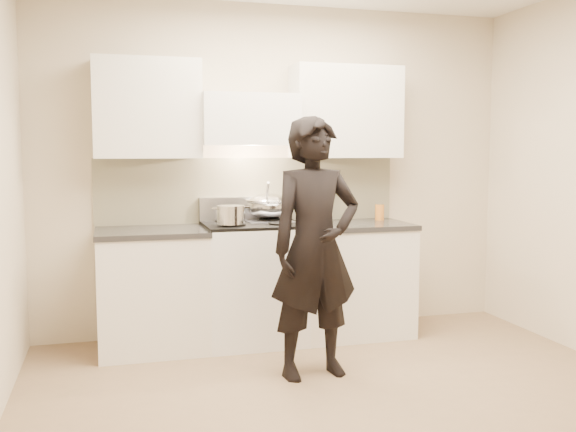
{
  "coord_description": "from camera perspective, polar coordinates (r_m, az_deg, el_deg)",
  "views": [
    {
      "loc": [
        -1.37,
        -3.45,
        1.5
      ],
      "look_at": [
        -0.12,
        1.05,
        1.03
      ],
      "focal_mm": 40.0,
      "sensor_mm": 36.0,
      "label": 1
    }
  ],
  "objects": [
    {
      "name": "spice_jar",
      "position": [
        5.38,
        3.36,
        0.09
      ],
      "size": [
        0.04,
        0.04,
        0.1
      ],
      "color": "orange",
      "rests_on": "counter_right"
    },
    {
      "name": "stove",
      "position": [
        5.09,
        -3.13,
        -5.88
      ],
      "size": [
        0.76,
        0.65,
        0.96
      ],
      "color": "white",
      "rests_on": "ground"
    },
    {
      "name": "wok",
      "position": [
        5.19,
        -1.68,
        0.92
      ],
      "size": [
        0.39,
        0.49,
        0.32
      ],
      "color": "#B4B4B4",
      "rests_on": "stove"
    },
    {
      "name": "counter_left",
      "position": [
        4.99,
        -11.97,
        -6.4
      ],
      "size": [
        0.82,
        0.67,
        0.92
      ],
      "color": "silver",
      "rests_on": "ground"
    },
    {
      "name": "person",
      "position": [
        4.25,
        2.44,
        -2.85
      ],
      "size": [
        0.68,
        0.5,
        1.73
      ],
      "primitive_type": "imported",
      "rotation": [
        0.0,
        0.0,
        0.13
      ],
      "color": "black",
      "rests_on": "ground"
    },
    {
      "name": "ground_plane",
      "position": [
        4.0,
        5.9,
        -16.3
      ],
      "size": [
        4.0,
        4.0,
        0.0
      ],
      "primitive_type": "plane",
      "color": "#866A4D"
    },
    {
      "name": "utensil_crock",
      "position": [
        5.4,
        2.29,
        0.59
      ],
      "size": [
        0.12,
        0.12,
        0.31
      ],
      "color": "#9F9FA5",
      "rests_on": "counter_right"
    },
    {
      "name": "room_shell",
      "position": [
        4.04,
        3.42,
        7.11
      ],
      "size": [
        4.04,
        3.54,
        2.7
      ],
      "color": "beige",
      "rests_on": "ground"
    },
    {
      "name": "stock_pot",
      "position": [
        4.83,
        -5.12,
        0.12
      ],
      "size": [
        0.3,
        0.23,
        0.14
      ],
      "color": "#B4B4B4",
      "rests_on": "stove"
    },
    {
      "name": "oil_glass",
      "position": [
        5.51,
        8.14,
        0.34
      ],
      "size": [
        0.08,
        0.08,
        0.13
      ],
      "color": "#C47024",
      "rests_on": "counter_right"
    },
    {
      "name": "counter_right",
      "position": [
        5.33,
        5.64,
        -5.52
      ],
      "size": [
        0.92,
        0.67,
        0.92
      ],
      "color": "silver",
      "rests_on": "ground"
    }
  ]
}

